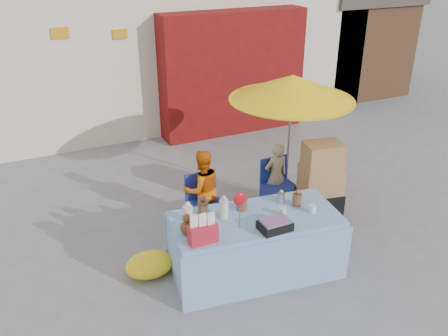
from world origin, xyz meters
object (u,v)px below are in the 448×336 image
umbrella (292,88)px  box_stack (320,188)px  vendor_beige (276,176)px  chair_left (206,214)px  chair_right (279,196)px  market_table (255,244)px  vendor_orange (202,189)px

umbrella → box_stack: umbrella is taller
vendor_beige → box_stack: box_stack is taller
chair_left → box_stack: bearing=-19.8°
box_stack → vendor_beige: bearing=114.4°
box_stack → umbrella: bearing=91.4°
chair_right → market_table: bearing=-132.7°
market_table → chair_right: size_ratio=2.64×
market_table → vendor_beige: 1.70m
market_table → chair_right: bearing=55.1°
vendor_orange → chair_right: bearing=174.1°
chair_right → vendor_orange: 1.31m
chair_right → vendor_orange: vendor_orange is taller
market_table → box_stack: box_stack is taller
market_table → chair_right: (1.09, 1.17, -0.16)m
chair_left → chair_right: 1.25m
chair_left → chair_right: size_ratio=1.00×
market_table → vendor_beige: (1.09, 1.30, 0.13)m
chair_right → vendor_beige: bearing=90.2°
umbrella → market_table: bearing=-133.7°
chair_left → vendor_orange: size_ratio=0.70×
chair_right → umbrella: 1.69m
market_table → vendor_beige: size_ratio=2.04×
vendor_orange → vendor_beige: (1.25, 0.00, -0.06)m
box_stack → chair_left: bearing=160.0°
chair_right → umbrella: size_ratio=0.41×
chair_left → vendor_beige: vendor_beige is taller
chair_right → vendor_beige: size_ratio=0.77×
market_table → box_stack: 1.54m
vendor_orange → box_stack: 1.72m
chair_left → umbrella: size_ratio=0.41×
market_table → chair_left: (-0.16, 1.17, -0.16)m
chair_right → box_stack: size_ratio=0.64×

